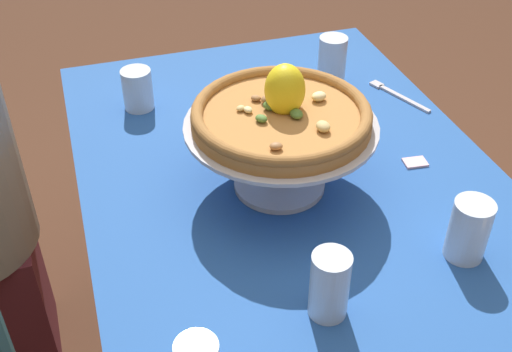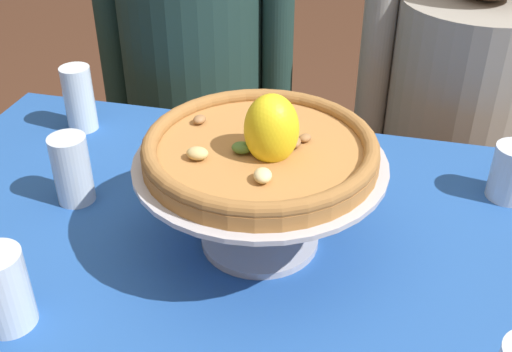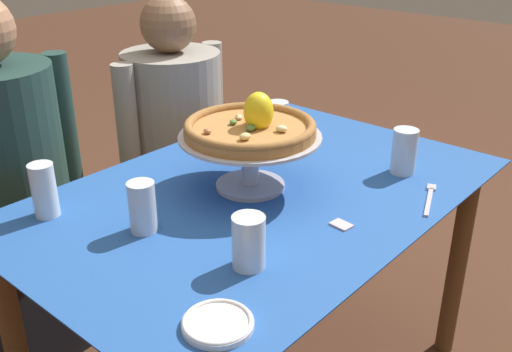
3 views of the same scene
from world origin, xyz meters
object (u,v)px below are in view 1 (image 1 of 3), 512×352
at_px(water_glass_back_right, 138,91).
at_px(sugar_packet, 415,162).
at_px(water_glass_front_right, 332,65).
at_px(pizza, 281,112).
at_px(water_glass_front_left, 468,233).
at_px(dinner_fork, 396,95).
at_px(water_glass_side_left, 329,288).
at_px(pizza_stand, 280,143).

relative_size(water_glass_back_right, sugar_packet, 2.03).
height_order(water_glass_back_right, water_glass_front_right, water_glass_front_right).
relative_size(water_glass_front_right, sugar_packet, 2.64).
bearing_deg(pizza, water_glass_front_right, -36.61).
relative_size(pizza, water_glass_back_right, 3.45).
height_order(water_glass_back_right, water_glass_front_left, water_glass_front_left).
xyz_separation_m(water_glass_front_left, sugar_packet, (0.28, -0.05, -0.05)).
bearing_deg(dinner_fork, water_glass_side_left, 143.85).
distance_m(pizza_stand, dinner_fork, 0.49).
bearing_deg(pizza_stand, water_glass_front_right, -36.64).
bearing_deg(sugar_packet, water_glass_side_left, 133.61).
distance_m(water_glass_back_right, sugar_packet, 0.68).
relative_size(water_glass_side_left, sugar_packet, 2.51).
xyz_separation_m(pizza_stand, sugar_packet, (-0.02, -0.31, -0.10)).
relative_size(water_glass_back_right, water_glass_side_left, 0.81).
bearing_deg(pizza_stand, water_glass_front_left, -139.35).
height_order(pizza_stand, pizza, pizza).
distance_m(pizza_stand, water_glass_front_right, 0.45).
bearing_deg(water_glass_front_right, water_glass_side_left, 156.84).
distance_m(pizza_stand, water_glass_back_right, 0.46).
distance_m(water_glass_back_right, dinner_fork, 0.65).
bearing_deg(sugar_packet, water_glass_front_left, 168.97).
bearing_deg(pizza, water_glass_front_left, -139.65).
distance_m(water_glass_front_right, dinner_fork, 0.18).
bearing_deg(sugar_packet, pizza_stand, 86.38).
xyz_separation_m(pizza_stand, dinner_fork, (0.26, -0.41, -0.10)).
distance_m(pizza, water_glass_front_right, 0.46).
bearing_deg(water_glass_front_right, pizza_stand, 143.36).
bearing_deg(water_glass_side_left, dinner_fork, -36.15).
height_order(pizza, water_glass_front_right, pizza).
distance_m(water_glass_side_left, sugar_packet, 0.48).
height_order(pizza, sugar_packet, pizza).
xyz_separation_m(water_glass_side_left, water_glass_front_left, (0.05, -0.29, -0.00)).
xyz_separation_m(pizza, dinner_fork, (0.25, -0.40, -0.17)).
bearing_deg(water_glass_side_left, pizza_stand, -5.71).
xyz_separation_m(pizza, sugar_packet, (-0.02, -0.31, -0.17)).
bearing_deg(pizza_stand, water_glass_back_right, 29.94).
height_order(water_glass_side_left, water_glass_front_left, water_glass_side_left).
relative_size(pizza_stand, dinner_fork, 2.09).
distance_m(pizza, dinner_fork, 0.51).
bearing_deg(water_glass_front_left, water_glass_front_right, -1.10).
xyz_separation_m(water_glass_back_right, dinner_fork, (-0.14, -0.63, -0.04)).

